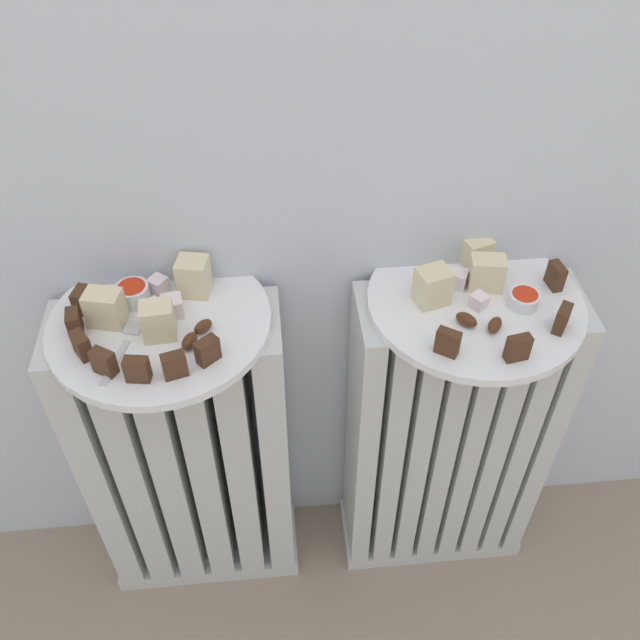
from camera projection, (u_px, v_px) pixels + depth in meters
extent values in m
cube|color=silver|center=(210.00, 546.00, 1.27)|extent=(0.32, 0.13, 0.03)
cube|color=silver|center=(103.00, 460.00, 1.06)|extent=(0.04, 0.13, 0.56)
cube|color=silver|center=(138.00, 457.00, 1.06)|extent=(0.04, 0.13, 0.56)
cube|color=silver|center=(172.00, 455.00, 1.07)|extent=(0.04, 0.13, 0.56)
cube|color=silver|center=(207.00, 452.00, 1.07)|extent=(0.04, 0.13, 0.56)
cube|color=silver|center=(241.00, 449.00, 1.07)|extent=(0.04, 0.13, 0.56)
cube|color=silver|center=(275.00, 447.00, 1.08)|extent=(0.04, 0.13, 0.56)
cube|color=silver|center=(427.00, 527.00, 1.30)|extent=(0.32, 0.13, 0.03)
cube|color=silver|center=(361.00, 440.00, 1.09)|extent=(0.03, 0.13, 0.56)
cube|color=silver|center=(386.00, 438.00, 1.09)|extent=(0.03, 0.13, 0.56)
cube|color=silver|center=(410.00, 436.00, 1.09)|extent=(0.03, 0.13, 0.56)
cube|color=silver|center=(435.00, 434.00, 1.09)|extent=(0.03, 0.13, 0.56)
cube|color=silver|center=(459.00, 432.00, 1.10)|extent=(0.03, 0.13, 0.56)
cube|color=silver|center=(484.00, 430.00, 1.10)|extent=(0.03, 0.13, 0.56)
cube|color=silver|center=(508.00, 429.00, 1.10)|extent=(0.03, 0.13, 0.56)
cube|color=silver|center=(532.00, 427.00, 1.10)|extent=(0.03, 0.13, 0.56)
cylinder|color=white|center=(160.00, 323.00, 0.87)|extent=(0.28, 0.28, 0.01)
cylinder|color=white|center=(475.00, 302.00, 0.90)|extent=(0.28, 0.28, 0.01)
cube|color=#472B19|center=(82.00, 300.00, 0.87)|extent=(0.02, 0.03, 0.03)
cube|color=#472B19|center=(74.00, 323.00, 0.84)|extent=(0.02, 0.03, 0.03)
cube|color=#472B19|center=(82.00, 345.00, 0.81)|extent=(0.03, 0.03, 0.03)
cube|color=#472B19|center=(104.00, 362.00, 0.79)|extent=(0.03, 0.03, 0.03)
cube|color=#472B19|center=(137.00, 369.00, 0.78)|extent=(0.03, 0.02, 0.03)
cube|color=#472B19|center=(174.00, 365.00, 0.79)|extent=(0.03, 0.02, 0.03)
cube|color=#472B19|center=(208.00, 351.00, 0.80)|extent=(0.03, 0.03, 0.03)
cube|color=beige|center=(158.00, 321.00, 0.83)|extent=(0.04, 0.04, 0.05)
cube|color=beige|center=(105.00, 308.00, 0.85)|extent=(0.05, 0.04, 0.05)
cube|color=beige|center=(194.00, 277.00, 0.89)|extent=(0.05, 0.04, 0.05)
cube|color=white|center=(172.00, 306.00, 0.86)|extent=(0.03, 0.03, 0.03)
cube|color=white|center=(153.00, 307.00, 0.87)|extent=(0.02, 0.02, 0.02)
cube|color=white|center=(158.00, 285.00, 0.90)|extent=(0.03, 0.03, 0.02)
ellipsoid|color=#4C2814|center=(203.00, 327.00, 0.84)|extent=(0.03, 0.03, 0.02)
ellipsoid|color=#4C2814|center=(190.00, 341.00, 0.83)|extent=(0.03, 0.03, 0.02)
cylinder|color=white|center=(133.00, 294.00, 0.88)|extent=(0.04, 0.04, 0.03)
cylinder|color=red|center=(132.00, 290.00, 0.88)|extent=(0.04, 0.04, 0.01)
cube|color=#472B19|center=(448.00, 342.00, 0.81)|extent=(0.03, 0.03, 0.03)
cube|color=#472B19|center=(518.00, 348.00, 0.81)|extent=(0.03, 0.02, 0.03)
cube|color=#472B19|center=(562.00, 319.00, 0.84)|extent=(0.03, 0.03, 0.03)
cube|color=#472B19|center=(556.00, 276.00, 0.90)|extent=(0.02, 0.03, 0.03)
cube|color=beige|center=(433.00, 286.00, 0.87)|extent=(0.05, 0.04, 0.05)
cube|color=beige|center=(475.00, 251.00, 0.93)|extent=(0.05, 0.05, 0.04)
cube|color=beige|center=(487.00, 273.00, 0.90)|extent=(0.05, 0.04, 0.05)
cube|color=white|center=(479.00, 301.00, 0.88)|extent=(0.03, 0.03, 0.02)
cube|color=white|center=(458.00, 279.00, 0.91)|extent=(0.03, 0.03, 0.02)
ellipsoid|color=#4C2814|center=(466.00, 320.00, 0.85)|extent=(0.03, 0.03, 0.02)
ellipsoid|color=#4C2814|center=(495.00, 325.00, 0.85)|extent=(0.03, 0.03, 0.01)
cylinder|color=white|center=(524.00, 300.00, 0.88)|extent=(0.04, 0.04, 0.02)
cylinder|color=red|center=(525.00, 297.00, 0.88)|extent=(0.03, 0.03, 0.01)
cube|color=silver|center=(115.00, 362.00, 0.81)|extent=(0.03, 0.07, 0.00)
cube|color=silver|center=(134.00, 328.00, 0.85)|extent=(0.03, 0.03, 0.00)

